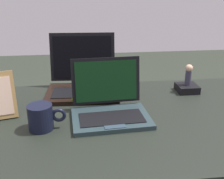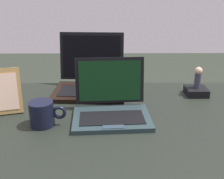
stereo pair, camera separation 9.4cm
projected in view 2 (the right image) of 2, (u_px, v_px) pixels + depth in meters
The scene contains 7 objects.
desk at pixel (125, 141), 1.08m from camera, with size 1.42×0.76×0.75m.
laptop_front at pixel (111, 107), 1.03m from camera, with size 0.30×0.25×0.21m.
laptop_rear at pixel (90, 80), 1.27m from camera, with size 0.34×0.29×0.26m.
photo_frame at pixel (4, 92), 1.04m from camera, with size 0.14×0.08×0.18m.
figurine_stand at pixel (196, 91), 1.24m from camera, with size 0.10×0.10×0.03m, color black.
figurine at pixel (198, 77), 1.22m from camera, with size 0.03×0.03×0.10m.
coffee_mug at pixel (42, 114), 0.97m from camera, with size 0.13×0.09×0.09m.
Camera 2 is at (-0.06, -0.93, 1.23)m, focal length 43.50 mm.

